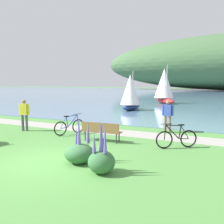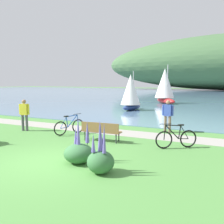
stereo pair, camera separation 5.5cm
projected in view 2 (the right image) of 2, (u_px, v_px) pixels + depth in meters
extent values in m
plane|color=#518E42|center=(47.00, 162.00, 8.31)|extent=(200.00, 200.00, 0.00)
cube|color=#5B7F9E|center=(203.00, 95.00, 50.58)|extent=(180.00, 80.00, 0.04)
cube|color=#A39E93|center=(115.00, 132.00, 13.13)|extent=(60.00, 1.50, 0.01)
cube|color=brown|center=(102.00, 131.00, 11.11)|extent=(1.83, 0.59, 0.05)
cube|color=brown|center=(100.00, 127.00, 10.89)|extent=(1.80, 0.15, 0.40)
cylinder|color=#2D2D33|center=(88.00, 134.00, 11.58)|extent=(0.05, 0.05, 0.45)
cylinder|color=#2D2D33|center=(119.00, 137.00, 11.00)|extent=(0.05, 0.05, 0.45)
cylinder|color=#2D2D33|center=(85.00, 136.00, 11.27)|extent=(0.05, 0.05, 0.45)
cylinder|color=#2D2D33|center=(116.00, 138.00, 10.69)|extent=(0.05, 0.05, 0.45)
torus|color=black|center=(78.00, 126.00, 12.94)|extent=(0.33, 0.69, 0.72)
torus|color=black|center=(60.00, 128.00, 12.25)|extent=(0.33, 0.69, 0.72)
cylinder|color=#1E4CB2|center=(73.00, 121.00, 12.68)|extent=(0.27, 0.58, 0.61)
cylinder|color=#1E4CB2|center=(72.00, 116.00, 12.62)|extent=(0.29, 0.62, 0.09)
cylinder|color=#1E4CB2|center=(67.00, 122.00, 12.47)|extent=(0.09, 0.13, 0.54)
cylinder|color=#1E4CB2|center=(64.00, 128.00, 12.39)|extent=(0.19, 0.41, 0.05)
cylinder|color=#1E4CB2|center=(63.00, 123.00, 12.33)|extent=(0.17, 0.35, 0.56)
cylinder|color=#1E4CB2|center=(78.00, 120.00, 12.88)|extent=(0.07, 0.09, 0.60)
cube|color=black|center=(66.00, 116.00, 12.40)|extent=(0.18, 0.26, 0.05)
cylinder|color=black|center=(77.00, 114.00, 12.83)|extent=(0.21, 0.45, 0.02)
torus|color=black|center=(164.00, 140.00, 9.86)|extent=(0.61, 0.48, 0.72)
torus|color=black|center=(188.00, 139.00, 10.05)|extent=(0.61, 0.48, 0.72)
cylinder|color=black|center=(172.00, 132.00, 9.89)|extent=(0.51, 0.40, 0.61)
cylinder|color=black|center=(173.00, 125.00, 9.86)|extent=(0.55, 0.43, 0.09)
cylinder|color=black|center=(180.00, 132.00, 9.95)|extent=(0.13, 0.11, 0.54)
cylinder|color=black|center=(183.00, 139.00, 10.01)|extent=(0.36, 0.28, 0.05)
cylinder|color=black|center=(185.00, 132.00, 9.99)|extent=(0.31, 0.24, 0.56)
cylinder|color=black|center=(165.00, 132.00, 9.83)|extent=(0.09, 0.08, 0.60)
cube|color=black|center=(181.00, 125.00, 9.92)|extent=(0.25, 0.22, 0.05)
cylinder|color=black|center=(166.00, 124.00, 9.79)|extent=(0.40, 0.31, 0.02)
cylinder|color=#72604C|center=(165.00, 124.00, 13.10)|extent=(0.14, 0.14, 0.88)
cylinder|color=#72604C|center=(170.00, 124.00, 12.98)|extent=(0.14, 0.14, 0.88)
cube|color=#334CA5|center=(168.00, 110.00, 12.95)|extent=(0.39, 0.25, 0.60)
sphere|color=#9E7051|center=(168.00, 102.00, 12.89)|extent=(0.22, 0.22, 0.22)
cylinder|color=#334CA5|center=(163.00, 110.00, 13.07)|extent=(0.09, 0.09, 0.56)
cylinder|color=#334CA5|center=(173.00, 111.00, 12.82)|extent=(0.09, 0.09, 0.56)
cylinder|color=#4C4C51|center=(23.00, 123.00, 13.48)|extent=(0.14, 0.14, 0.88)
cylinder|color=#4C4C51|center=(27.00, 123.00, 13.43)|extent=(0.14, 0.14, 0.88)
cube|color=yellow|center=(24.00, 109.00, 13.37)|extent=(0.42, 0.30, 0.60)
sphere|color=#9E7051|center=(24.00, 102.00, 13.32)|extent=(0.22, 0.22, 0.22)
cylinder|color=yellow|center=(20.00, 109.00, 13.42)|extent=(0.09, 0.09, 0.56)
cylinder|color=yellow|center=(29.00, 109.00, 13.31)|extent=(0.09, 0.09, 0.56)
ellipsoid|color=#386B3D|center=(101.00, 162.00, 7.21)|extent=(0.81, 0.81, 0.67)
cylinder|color=#386B3D|center=(102.00, 152.00, 7.35)|extent=(0.02, 0.02, 0.12)
cone|color=#6B5BB7|center=(102.00, 141.00, 7.31)|extent=(0.11, 0.11, 0.51)
cylinder|color=#386B3D|center=(104.00, 155.00, 7.01)|extent=(0.02, 0.02, 0.12)
cone|color=#6B5BB7|center=(104.00, 138.00, 6.95)|extent=(0.11, 0.11, 0.88)
cylinder|color=#386B3D|center=(100.00, 153.00, 7.22)|extent=(0.02, 0.02, 0.12)
cone|color=#6B5BB7|center=(100.00, 136.00, 7.16)|extent=(0.15, 0.15, 0.87)
cylinder|color=#386B3D|center=(100.00, 153.00, 7.18)|extent=(0.02, 0.02, 0.12)
cone|color=#6B5BB7|center=(100.00, 136.00, 7.12)|extent=(0.11, 0.11, 0.93)
cylinder|color=#386B3D|center=(93.00, 154.00, 7.11)|extent=(0.02, 0.02, 0.12)
cone|color=#6B5BB7|center=(93.00, 143.00, 7.07)|extent=(0.12, 0.12, 0.55)
cylinder|color=#386B3D|center=(103.00, 151.00, 7.38)|extent=(0.02, 0.02, 0.12)
cone|color=#6B5BB7|center=(103.00, 141.00, 7.34)|extent=(0.13, 0.13, 0.52)
ellipsoid|color=#386B3D|center=(79.00, 153.00, 8.15)|extent=(0.97, 0.97, 0.64)
cylinder|color=#386B3D|center=(87.00, 144.00, 8.30)|extent=(0.02, 0.02, 0.12)
cone|color=#6B5BB7|center=(87.00, 132.00, 8.25)|extent=(0.14, 0.14, 0.75)
cylinder|color=#386B3D|center=(78.00, 146.00, 8.09)|extent=(0.02, 0.02, 0.12)
cone|color=#6B5BB7|center=(78.00, 130.00, 8.02)|extent=(0.13, 0.13, 0.93)
cylinder|color=#386B3D|center=(76.00, 146.00, 8.14)|extent=(0.02, 0.02, 0.12)
cone|color=#6B5BB7|center=(76.00, 136.00, 8.10)|extent=(0.11, 0.11, 0.54)
ellipsoid|color=navy|center=(132.00, 107.00, 23.06)|extent=(1.21, 3.15, 0.54)
cylinder|color=#B2B2B2|center=(133.00, 88.00, 23.04)|extent=(0.08, 0.08, 3.07)
cone|color=white|center=(131.00, 89.00, 22.62)|extent=(2.02, 2.02, 2.76)
ellipsoid|color=#B22323|center=(166.00, 101.00, 29.90)|extent=(3.46, 3.67, 0.69)
cylinder|color=#B2B2B2|center=(168.00, 81.00, 29.32)|extent=(0.10, 0.10, 3.94)
cone|color=white|center=(165.00, 83.00, 29.99)|extent=(3.30, 3.30, 3.54)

